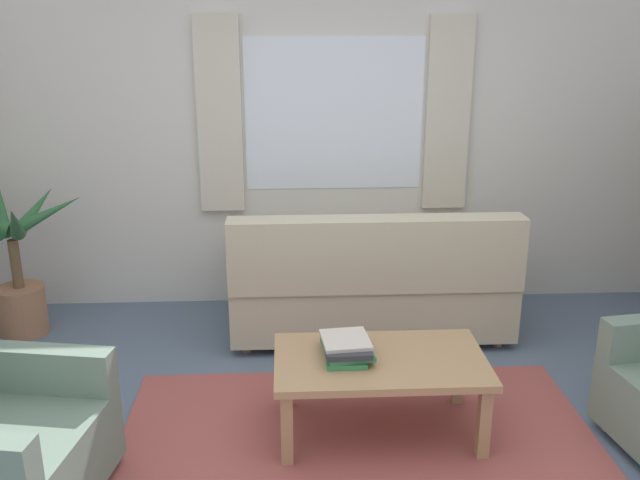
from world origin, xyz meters
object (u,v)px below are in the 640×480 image
coffee_table (380,368)px  book_stack_on_table (346,347)px  couch (371,285)px  potted_plant (14,266)px

coffee_table → book_stack_on_table: 0.21m
coffee_table → book_stack_on_table: size_ratio=3.26×
book_stack_on_table → couch: bearing=76.9°
couch → book_stack_on_table: bearing=76.9°
book_stack_on_table → potted_plant: potted_plant is taller
coffee_table → potted_plant: potted_plant is taller
couch → coffee_table: bearing=85.3°
coffee_table → potted_plant: (-2.34, 1.33, 0.12)m
book_stack_on_table → potted_plant: bearing=148.9°
coffee_table → book_stack_on_table: book_stack_on_table is taller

